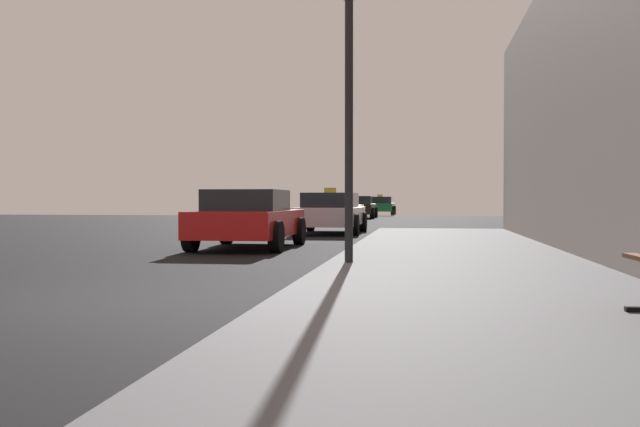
{
  "coord_description": "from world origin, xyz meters",
  "views": [
    {
      "loc": [
        3.42,
        -6.71,
        1.05
      ],
      "look_at": [
        2.43,
        -0.03,
        0.92
      ],
      "focal_mm": 39.84,
      "sensor_mm": 36.0,
      "label": 1
    }
  ],
  "objects_px": {
    "car_red": "(248,219)",
    "car_silver": "(331,213)",
    "car_black": "(358,207)",
    "car_green": "(380,206)",
    "car_yellow": "(339,209)",
    "street_lamp": "(349,66)"
  },
  "relations": [
    {
      "from": "car_yellow",
      "to": "car_green",
      "type": "bearing_deg",
      "value": 87.87
    },
    {
      "from": "car_red",
      "to": "street_lamp",
      "type": "bearing_deg",
      "value": -60.74
    },
    {
      "from": "car_silver",
      "to": "car_black",
      "type": "height_order",
      "value": "car_silver"
    },
    {
      "from": "car_yellow",
      "to": "car_black",
      "type": "relative_size",
      "value": 0.91
    },
    {
      "from": "car_red",
      "to": "car_black",
      "type": "xyz_separation_m",
      "value": [
        0.0,
        25.74,
        0.0
      ]
    },
    {
      "from": "street_lamp",
      "to": "car_yellow",
      "type": "relative_size",
      "value": 1.03
    },
    {
      "from": "car_green",
      "to": "car_red",
      "type": "bearing_deg",
      "value": -91.24
    },
    {
      "from": "car_red",
      "to": "car_silver",
      "type": "relative_size",
      "value": 0.92
    },
    {
      "from": "car_black",
      "to": "car_green",
      "type": "xyz_separation_m",
      "value": [
        0.74,
        8.35,
        0.0
      ]
    },
    {
      "from": "car_black",
      "to": "car_green",
      "type": "height_order",
      "value": "car_green"
    },
    {
      "from": "car_yellow",
      "to": "car_silver",
      "type": "bearing_deg",
      "value": -84.77
    },
    {
      "from": "street_lamp",
      "to": "car_green",
      "type": "distance_m",
      "value": 39.06
    },
    {
      "from": "car_yellow",
      "to": "car_green",
      "type": "xyz_separation_m",
      "value": [
        0.67,
        18.08,
        0.0
      ]
    },
    {
      "from": "car_silver",
      "to": "car_red",
      "type": "bearing_deg",
      "value": -97.28
    },
    {
      "from": "street_lamp",
      "to": "car_green",
      "type": "bearing_deg",
      "value": 92.91
    },
    {
      "from": "car_yellow",
      "to": "car_green",
      "type": "distance_m",
      "value": 18.09
    },
    {
      "from": "car_red",
      "to": "car_green",
      "type": "relative_size",
      "value": 0.96
    },
    {
      "from": "car_black",
      "to": "street_lamp",
      "type": "bearing_deg",
      "value": -84.93
    },
    {
      "from": "car_red",
      "to": "car_silver",
      "type": "distance_m",
      "value": 7.03
    },
    {
      "from": "car_red",
      "to": "car_green",
      "type": "distance_m",
      "value": 34.1
    },
    {
      "from": "car_yellow",
      "to": "car_black",
      "type": "xyz_separation_m",
      "value": [
        -0.06,
        9.73,
        0.0
      ]
    },
    {
      "from": "car_black",
      "to": "car_green",
      "type": "relative_size",
      "value": 1.04
    }
  ]
}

